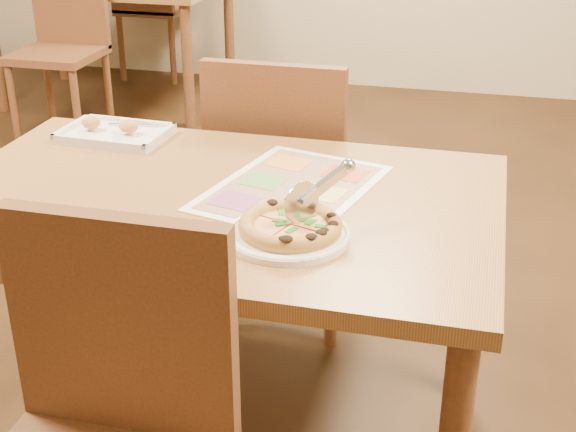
% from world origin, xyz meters
% --- Properties ---
extents(dining_table, '(1.30, 0.85, 0.72)m').
position_xyz_m(dining_table, '(0.00, 0.00, 0.63)').
color(dining_table, '#91623A').
rests_on(dining_table, ground).
extents(chair_near, '(0.42, 0.42, 0.47)m').
position_xyz_m(chair_near, '(0.00, -0.60, 0.57)').
color(chair_near, brown).
rests_on(chair_near, ground).
extents(chair_far, '(0.42, 0.42, 0.47)m').
position_xyz_m(chair_far, '(-0.00, 0.60, 0.57)').
color(chair_far, brown).
rests_on(chair_far, ground).
extents(bg_chair_near, '(0.42, 0.42, 0.47)m').
position_xyz_m(bg_chair_near, '(-1.60, 2.20, 0.57)').
color(bg_chair_near, brown).
rests_on(bg_chair_near, ground).
extents(plate, '(0.28, 0.28, 0.01)m').
position_xyz_m(plate, '(0.22, -0.17, 0.73)').
color(plate, white).
rests_on(plate, dining_table).
extents(pizza, '(0.21, 0.21, 0.03)m').
position_xyz_m(pizza, '(0.22, -0.17, 0.75)').
color(pizza, '#C38942').
rests_on(pizza, plate).
extents(pizza_cutter, '(0.11, 0.15, 0.10)m').
position_xyz_m(pizza_cutter, '(0.27, -0.12, 0.81)').
color(pizza_cutter, silver).
rests_on(pizza_cutter, pizza).
extents(appetizer_tray, '(0.29, 0.21, 0.05)m').
position_xyz_m(appetizer_tray, '(-0.39, 0.30, 0.73)').
color(appetizer_tray, silver).
rests_on(appetizer_tray, dining_table).
extents(menu, '(0.43, 0.53, 0.00)m').
position_xyz_m(menu, '(0.16, 0.08, 0.72)').
color(menu, white).
rests_on(menu, dining_table).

